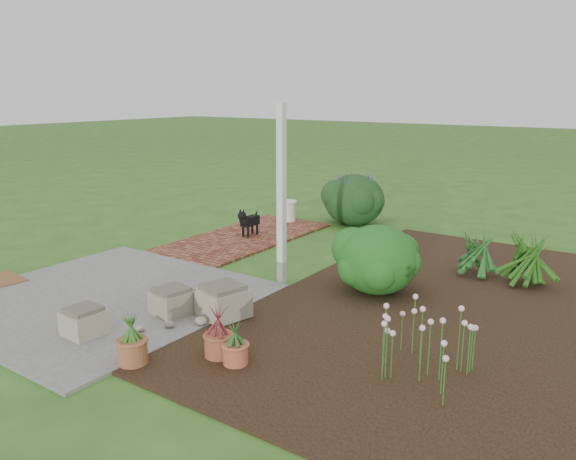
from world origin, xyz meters
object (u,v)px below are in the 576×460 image
Objects in this scene: black_dog at (248,220)px; cream_ceramic_urn at (289,211)px; evergreen_shrub at (378,258)px; stone_trough_near at (84,322)px.

black_dog is 1.39× the size of cream_ceramic_urn.
black_dog is at bearing 158.19° from evergreen_shrub.
stone_trough_near is at bearing -74.92° from black_dog.
black_dog is at bearing 105.54° from stone_trough_near.
cream_ceramic_urn is (-1.33, 5.87, 0.07)m from stone_trough_near.
evergreen_shrub reaches higher than black_dog.
stone_trough_near is at bearing -122.80° from evergreen_shrub.
evergreen_shrub reaches higher than cream_ceramic_urn.
evergreen_shrub is at bearing -39.38° from cream_ceramic_urn.
evergreen_shrub is at bearing -22.28° from black_dog.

